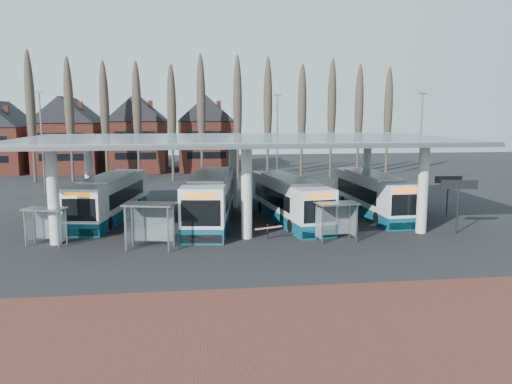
{
  "coord_description": "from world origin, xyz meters",
  "views": [
    {
      "loc": [
        -3.42,
        -29.14,
        8.07
      ],
      "look_at": [
        1.18,
        7.0,
        2.34
      ],
      "focal_mm": 35.0,
      "sensor_mm": 36.0,
      "label": 1
    }
  ],
  "objects": [
    {
      "name": "townhouse_row",
      "position": [
        -15.75,
        44.0,
        5.94
      ],
      "size": [
        36.8,
        10.3,
        12.25
      ],
      "color": "brown",
      "rests_on": "ground"
    },
    {
      "name": "info_sign_1",
      "position": [
        16.46,
        7.39,
        2.71
      ],
      "size": [
        2.18,
        0.19,
        3.24
      ],
      "rotation": [
        0.0,
        0.0,
        -0.03
      ],
      "color": "black",
      "rests_on": "ground"
    },
    {
      "name": "ground",
      "position": [
        0.0,
        0.0,
        0.0
      ],
      "size": [
        140.0,
        140.0,
        0.0
      ],
      "primitive_type": "plane",
      "color": "black",
      "rests_on": "ground"
    },
    {
      "name": "station_canopy",
      "position": [
        0.0,
        8.0,
        5.68
      ],
      "size": [
        32.0,
        16.0,
        6.34
      ],
      "color": "silver",
      "rests_on": "ground"
    },
    {
      "name": "brick_strip",
      "position": [
        0.0,
        -12.0,
        0.01
      ],
      "size": [
        70.0,
        10.0,
        0.03
      ],
      "primitive_type": "cube",
      "color": "#522720",
      "rests_on": "ground"
    },
    {
      "name": "shelter_2",
      "position": [
        5.57,
        1.15,
        1.82
      ],
      "size": [
        2.83,
        1.65,
        2.5
      ],
      "rotation": [
        0.0,
        0.0,
        0.11
      ],
      "color": "gray",
      "rests_on": "ground"
    },
    {
      "name": "info_sign_0",
      "position": [
        14.33,
        2.04,
        3.07
      ],
      "size": [
        2.46,
        0.45,
        3.66
      ],
      "rotation": [
        0.0,
        0.0,
        -0.13
      ],
      "color": "black",
      "rests_on": "ground"
    },
    {
      "name": "shelter_0",
      "position": [
        -12.49,
        2.49,
        1.69
      ],
      "size": [
        2.74,
        1.83,
        2.32
      ],
      "rotation": [
        0.0,
        0.0,
        -0.25
      ],
      "color": "gray",
      "rests_on": "ground"
    },
    {
      "name": "shelter_1",
      "position": [
        -6.02,
        0.76,
        2.03
      ],
      "size": [
        3.26,
        2.12,
        2.79
      ],
      "rotation": [
        0.0,
        0.0,
        -0.22
      ],
      "color": "gray",
      "rests_on": "ground"
    },
    {
      "name": "barrier",
      "position": [
        1.32,
        1.74,
        0.77
      ],
      "size": [
        1.88,
        0.89,
        0.99
      ],
      "rotation": [
        0.0,
        0.0,
        0.37
      ],
      "color": "black",
      "rests_on": "ground"
    },
    {
      "name": "bus_3",
      "position": [
        10.93,
        9.15,
        1.56
      ],
      "size": [
        3.03,
        12.04,
        3.32
      ],
      "rotation": [
        0.0,
        0.0,
        0.04
      ],
      "color": "white",
      "rests_on": "ground"
    },
    {
      "name": "bus_1",
      "position": [
        -2.14,
        7.67,
        1.72
      ],
      "size": [
        4.47,
        13.39,
        3.65
      ],
      "rotation": [
        0.0,
        0.0,
        -0.13
      ],
      "color": "white",
      "rests_on": "ground"
    },
    {
      "name": "bus_2",
      "position": [
        3.74,
        7.56,
        1.56
      ],
      "size": [
        4.32,
        12.2,
        3.32
      ],
      "rotation": [
        0.0,
        0.0,
        0.15
      ],
      "color": "white",
      "rests_on": "ground"
    },
    {
      "name": "lamp_post_b",
      "position": [
        6.0,
        26.0,
        5.34
      ],
      "size": [
        0.8,
        0.16,
        10.17
      ],
      "color": "slate",
      "rests_on": "ground"
    },
    {
      "name": "lamp_post_c",
      "position": [
        20.0,
        20.0,
        5.34
      ],
      "size": [
        0.8,
        0.16,
        10.17
      ],
      "color": "slate",
      "rests_on": "ground"
    },
    {
      "name": "poplar_row",
      "position": [
        0.0,
        33.0,
        8.78
      ],
      "size": [
        45.1,
        1.1,
        14.5
      ],
      "color": "#473D33",
      "rests_on": "ground"
    },
    {
      "name": "lamp_post_a",
      "position": [
        -18.0,
        22.0,
        5.34
      ],
      "size": [
        0.8,
        0.16,
        10.17
      ],
      "color": "slate",
      "rests_on": "ground"
    },
    {
      "name": "bus_0",
      "position": [
        -9.83,
        10.01,
        1.58
      ],
      "size": [
        4.56,
        12.32,
        3.35
      ],
      "rotation": [
        0.0,
        0.0,
        -0.17
      ],
      "color": "white",
      "rests_on": "ground"
    }
  ]
}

